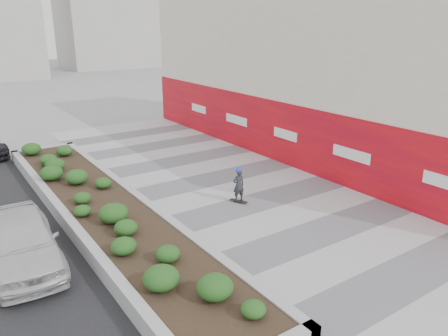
% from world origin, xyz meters
% --- Properties ---
extents(ground, '(160.00, 160.00, 0.00)m').
position_xyz_m(ground, '(0.00, 0.00, 0.00)').
color(ground, gray).
rests_on(ground, ground).
extents(walkway, '(8.00, 36.00, 0.01)m').
position_xyz_m(walkway, '(0.00, 3.00, 0.01)').
color(walkway, '#A8A8AD').
rests_on(walkway, ground).
extents(building, '(6.04, 24.08, 8.00)m').
position_xyz_m(building, '(6.98, 8.98, 3.98)').
color(building, beige).
rests_on(building, ground).
extents(planter, '(3.00, 18.00, 0.90)m').
position_xyz_m(planter, '(-5.50, 7.00, 0.42)').
color(planter, '#9E9EA0').
rests_on(planter, ground).
extents(manhole_cover, '(0.44, 0.44, 0.01)m').
position_xyz_m(manhole_cover, '(0.50, 3.00, 0.00)').
color(manhole_cover, '#595654').
rests_on(manhole_cover, ground).
extents(skateboarder, '(0.51, 0.74, 1.42)m').
position_xyz_m(skateboarder, '(-0.75, 5.39, 0.72)').
color(skateboarder, beige).
rests_on(skateboarder, ground).
extents(car_white, '(2.11, 4.65, 1.55)m').
position_xyz_m(car_white, '(-8.50, 5.16, 0.77)').
color(car_white, silver).
rests_on(car_white, ground).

